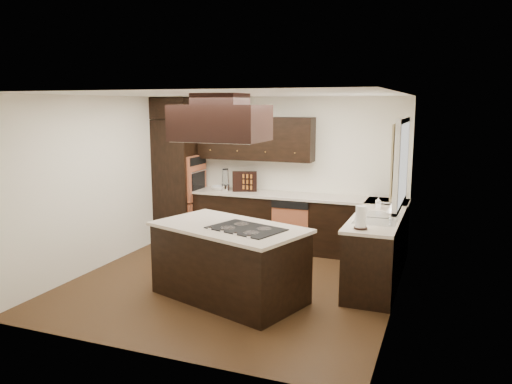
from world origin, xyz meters
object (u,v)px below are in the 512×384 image
island (229,264)px  range_hood (221,123)px  oven_column (179,180)px  spice_rack (245,181)px

island → range_hood: bearing=-130.0°
oven_column → island: oven_column is taller
range_hood → spice_rack: (-0.67, 2.36, -1.07)m
island → spice_rack: size_ratio=4.39×
island → spice_rack: (-0.75, 2.31, 0.65)m
oven_column → island: (1.95, -2.21, -0.62)m
island → spice_rack: bearing=126.2°
oven_column → range_hood: size_ratio=2.02×
oven_column → spice_rack: size_ratio=5.18×
range_hood → spice_rack: bearing=105.9°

